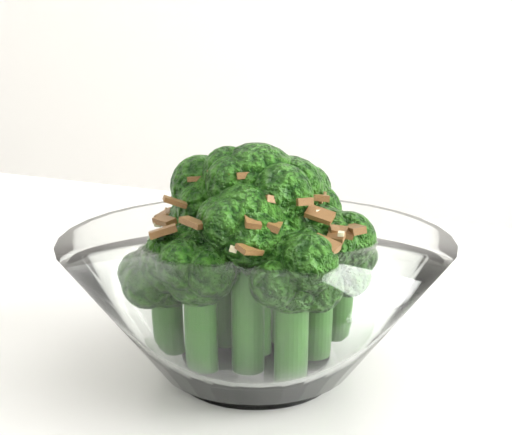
# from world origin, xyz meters

# --- Properties ---
(broccoli_dish) EXTENTS (0.20, 0.20, 0.12)m
(broccoli_dish) POSITION_xyz_m (0.06, 0.16, 0.80)
(broccoli_dish) COLOR white
(broccoli_dish) RESTS_ON table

